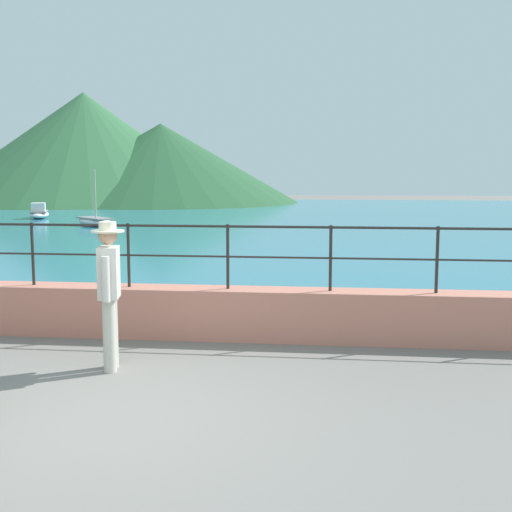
# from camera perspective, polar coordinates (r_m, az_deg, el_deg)

# --- Properties ---
(ground_plane) EXTENTS (120.00, 120.00, 0.00)m
(ground_plane) POSITION_cam_1_polar(r_m,az_deg,el_deg) (6.54, -13.26, -13.65)
(ground_plane) COLOR slate
(promenade_wall) EXTENTS (20.00, 0.56, 0.70)m
(promenade_wall) POSITION_cam_1_polar(r_m,az_deg,el_deg) (9.40, -6.71, -4.84)
(promenade_wall) COLOR tan
(promenade_wall) RESTS_ON ground
(railing) EXTENTS (18.44, 0.04, 0.90)m
(railing) POSITION_cam_1_polar(r_m,az_deg,el_deg) (9.24, -6.80, 0.99)
(railing) COLOR #282623
(railing) RESTS_ON promenade_wall
(lake_water) EXTENTS (64.00, 44.32, 0.06)m
(lake_water) POSITION_cam_1_polar(r_m,az_deg,el_deg) (31.73, 2.69, 3.17)
(lake_water) COLOR teal
(lake_water) RESTS_ON ground
(hill_main) EXTENTS (22.72, 22.72, 8.18)m
(hill_main) POSITION_cam_1_polar(r_m,az_deg,el_deg) (51.74, -14.59, 9.04)
(hill_main) COLOR #33663D
(hill_main) RESTS_ON ground
(hill_secondary) EXTENTS (20.48, 20.48, 5.81)m
(hill_secondary) POSITION_cam_1_polar(r_m,az_deg,el_deg) (49.61, -8.20, 7.92)
(hill_secondary) COLOR #285633
(hill_secondary) RESTS_ON ground
(person_walking) EXTENTS (0.38, 0.56, 1.75)m
(person_walking) POSITION_cam_1_polar(r_m,az_deg,el_deg) (7.84, -12.58, -2.71)
(person_walking) COLOR beige
(person_walking) RESTS_ON ground
(boat_1) EXTENTS (2.33, 2.19, 2.35)m
(boat_1) POSITION_cam_1_polar(r_m,az_deg,el_deg) (28.36, -13.77, 2.95)
(boat_1) COLOR white
(boat_1) RESTS_ON lake_water
(boat_3) EXTENTS (1.66, 2.47, 0.76)m
(boat_3) POSITION_cam_1_polar(r_m,az_deg,el_deg) (33.79, -18.26, 3.57)
(boat_3) COLOR white
(boat_3) RESTS_ON lake_water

